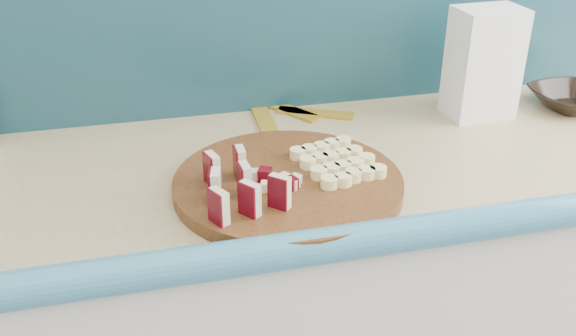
# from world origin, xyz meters

# --- Properties ---
(kitchen_counter) EXTENTS (2.20, 0.63, 0.91)m
(kitchen_counter) POSITION_xyz_m (0.10, 1.50, 0.46)
(kitchen_counter) COLOR silver
(kitchen_counter) RESTS_ON ground
(backsplash) EXTENTS (2.20, 0.02, 0.50)m
(backsplash) POSITION_xyz_m (0.10, 1.79, 1.16)
(backsplash) COLOR teal
(backsplash) RESTS_ON kitchen_counter
(cutting_board) EXTENTS (0.50, 0.50, 0.03)m
(cutting_board) POSITION_xyz_m (0.02, 1.39, 0.92)
(cutting_board) COLOR #3F1B0D
(cutting_board) RESTS_ON kitchen_counter
(apple_wedges) EXTENTS (0.13, 0.18, 0.06)m
(apple_wedges) POSITION_xyz_m (-0.08, 1.33, 0.96)
(apple_wedges) COLOR beige
(apple_wedges) RESTS_ON cutting_board
(apple_chunks) EXTENTS (0.06, 0.07, 0.02)m
(apple_chunks) POSITION_xyz_m (-0.00, 1.38, 0.95)
(apple_chunks) COLOR beige
(apple_chunks) RESTS_ON cutting_board
(banana_slices) EXTENTS (0.16, 0.18, 0.02)m
(banana_slices) POSITION_xyz_m (0.12, 1.41, 0.95)
(banana_slices) COLOR #FEF39B
(banana_slices) RESTS_ON cutting_board
(brown_bowl) EXTENTS (0.20, 0.20, 0.05)m
(brown_bowl) POSITION_xyz_m (0.77, 1.61, 0.93)
(brown_bowl) COLOR black
(brown_bowl) RESTS_ON kitchen_counter
(flour_bag) EXTENTS (0.15, 0.11, 0.25)m
(flour_bag) POSITION_xyz_m (0.53, 1.63, 1.03)
(flour_bag) COLOR white
(flour_bag) RESTS_ON kitchen_counter
(banana_peel) EXTENTS (0.23, 0.20, 0.01)m
(banana_peel) POSITION_xyz_m (0.11, 1.73, 0.91)
(banana_peel) COLOR #B69623
(banana_peel) RESTS_ON kitchen_counter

